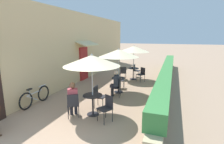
{
  "coord_description": "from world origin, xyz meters",
  "views": [
    {
      "loc": [
        3.08,
        -3.2,
        2.82
      ],
      "look_at": [
        0.15,
        5.01,
        1.0
      ],
      "focal_mm": 28.0,
      "sensor_mm": 36.0,
      "label": 1
    }
  ],
  "objects": [
    {
      "name": "cafe_chair_near_left",
      "position": [
        -0.11,
        1.72,
        0.52
      ],
      "size": [
        0.55,
        0.55,
        0.87
      ],
      "rotation": [
        0.0,
        0.0,
        6.82
      ],
      "color": "#232328",
      "rests_on": "ground_plane"
    },
    {
      "name": "cafe_facade_wall",
      "position": [
        -2.54,
        7.3,
        2.09
      ],
      "size": [
        0.98,
        14.88,
        4.2
      ],
      "color": "#D6B784",
      "rests_on": "ground_plane"
    },
    {
      "name": "cafe_chair_far_left",
      "position": [
        0.64,
        8.48,
        0.52
      ],
      "size": [
        0.44,
        0.44,
        0.87
      ],
      "rotation": [
        0.0,
        0.0,
        4.6
      ],
      "color": "#232328",
      "rests_on": "ground_plane"
    },
    {
      "name": "cafe_chair_far_back",
      "position": [
        1.24,
        7.44,
        0.52
      ],
      "size": [
        0.56,
        0.56,
        0.87
      ],
      "rotation": [
        0.0,
        0.0,
        8.79
      ],
      "color": "#232328",
      "rests_on": "ground_plane"
    },
    {
      "name": "patio_umbrella_near",
      "position": [
        0.44,
        2.14,
        1.99
      ],
      "size": [
        1.96,
        1.96,
        2.22
      ],
      "color": "#B7B7BC",
      "rests_on": "ground_plane"
    },
    {
      "name": "cafe_chair_mid_right",
      "position": [
        0.36,
        5.57,
        0.52
      ],
      "size": [
        0.45,
        0.45,
        0.87
      ],
      "rotation": [
        0.0,
        0.0,
        11.14
      ],
      "color": "#232328",
      "rests_on": "ground_plane"
    },
    {
      "name": "seated_patron_near_left",
      "position": [
        -0.17,
        1.82,
        0.69
      ],
      "size": [
        0.48,
        0.51,
        1.25
      ],
      "rotation": [
        0.0,
        0.0,
        6.82
      ],
      "color": "#23232D",
      "rests_on": "ground_plane"
    },
    {
      "name": "bicycle_leaning",
      "position": [
        -2.2,
        2.16,
        0.36
      ],
      "size": [
        0.11,
        1.69,
        0.78
      ],
      "rotation": [
        0.0,
        0.0,
        0.02
      ],
      "color": "black",
      "rests_on": "ground_plane"
    },
    {
      "name": "cafe_chair_mid_left",
      "position": [
        0.71,
        4.23,
        0.52
      ],
      "size": [
        0.45,
        0.45,
        0.87
      ],
      "rotation": [
        0.0,
        0.0,
        8.0
      ],
      "color": "#232328",
      "rests_on": "ground_plane"
    },
    {
      "name": "coffee_cup_far",
      "position": [
        0.56,
        7.79,
        0.79
      ],
      "size": [
        0.07,
        0.07,
        0.09
      ],
      "color": "#232328",
      "rests_on": "patio_table_far"
    },
    {
      "name": "patio_table_near",
      "position": [
        0.44,
        2.14,
        0.51
      ],
      "size": [
        0.7,
        0.7,
        0.75
      ],
      "color": "black",
      "rests_on": "ground_plane"
    },
    {
      "name": "patio_umbrella_far",
      "position": [
        0.64,
        7.79,
        1.99
      ],
      "size": [
        1.96,
        1.96,
        2.22
      ],
      "color": "#B7B7BC",
      "rests_on": "ground_plane"
    },
    {
      "name": "patio_table_mid",
      "position": [
        0.54,
        4.9,
        0.51
      ],
      "size": [
        0.7,
        0.7,
        0.75
      ],
      "color": "black",
      "rests_on": "ground_plane"
    },
    {
      "name": "patio_table_far",
      "position": [
        0.64,
        7.79,
        0.51
      ],
      "size": [
        0.7,
        0.7,
        0.75
      ],
      "color": "black",
      "rests_on": "ground_plane"
    },
    {
      "name": "planter_hedge",
      "position": [
        2.75,
        7.34,
        0.54
      ],
      "size": [
        0.6,
        13.88,
        1.01
      ],
      "color": "tan",
      "rests_on": "ground_plane"
    },
    {
      "name": "cafe_chair_near_right",
      "position": [
        1.08,
        1.87,
        0.52
      ],
      "size": [
        0.54,
        0.54,
        0.87
      ],
      "rotation": [
        0.0,
        0.0,
        8.92
      ],
      "color": "#232328",
      "rests_on": "ground_plane"
    },
    {
      "name": "patio_umbrella_mid",
      "position": [
        0.54,
        4.9,
        1.99
      ],
      "size": [
        1.96,
        1.96,
        2.22
      ],
      "color": "#B7B7BC",
      "rests_on": "ground_plane"
    },
    {
      "name": "cafe_chair_far_right",
      "position": [
        0.04,
        7.45,
        0.52
      ],
      "size": [
        0.53,
        0.53,
        0.87
      ],
      "rotation": [
        0.0,
        0.0,
        6.69
      ],
      "color": "#232328",
      "rests_on": "ground_plane"
    },
    {
      "name": "seated_patron_mid_left",
      "position": [
        0.6,
        4.22,
        0.69
      ],
      "size": [
        0.44,
        0.37,
        1.25
      ],
      "rotation": [
        0.0,
        0.0,
        8.0
      ],
      "color": "#23232D",
      "rests_on": "ground_plane"
    },
    {
      "name": "cafe_chair_near_back",
      "position": [
        0.35,
        2.83,
        0.52
      ],
      "size": [
        0.41,
        0.41,
        0.87
      ],
      "rotation": [
        0.0,
        0.0,
        11.01
      ],
      "color": "#232328",
      "rests_on": "ground_plane"
    }
  ]
}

